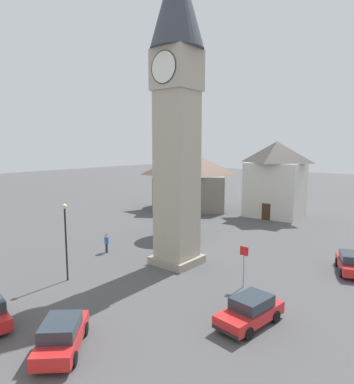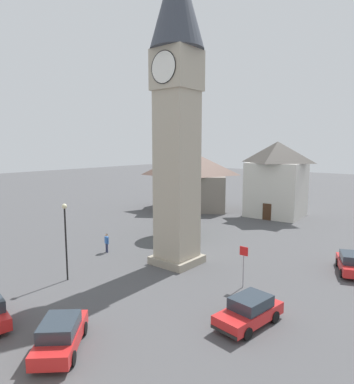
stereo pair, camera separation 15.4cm
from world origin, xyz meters
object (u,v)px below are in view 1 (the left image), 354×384
tree (178,198)px  car_red_corner (250,311)px  road_sign (244,260)px  building_corner_back (189,180)px  lamp_post (66,230)px  building_terrace_right (276,178)px  car_silver_kerb (62,335)px  car_blue_kerb (352,263)px  pedestrian (106,241)px  clock_tower (177,85)px

tree → car_red_corner: bearing=-38.9°
road_sign → building_corner_back: bearing=134.5°
car_red_corner → lamp_post: lamp_post is taller
tree → building_terrace_right: size_ratio=0.63×
lamp_post → building_corner_back: bearing=109.9°
car_silver_kerb → car_red_corner: bearing=53.4°
lamp_post → building_terrace_right: bearing=86.0°
car_blue_kerb → tree: size_ratio=0.72×
building_terrace_right → road_sign: building_terrace_right is taller
pedestrian → building_terrace_right: 25.26m
car_red_corner → tree: size_ratio=0.70×
pedestrian → building_corner_back: bearing=108.2°
clock_tower → tree: size_ratio=3.84×
car_red_corner → pedestrian: bearing=168.6°
car_blue_kerb → tree: tree is taller
car_red_corner → lamp_post: 13.38m
pedestrian → tree: 9.04m
car_silver_kerb → building_corner_back: 36.46m
car_red_corner → tree: (-14.39, 11.61, 3.17)m
tree → road_sign: (11.77, -7.50, -2.03)m
car_red_corner → building_corner_back: building_corner_back is taller
building_corner_back → lamp_post: 28.84m
road_sign → pedestrian: bearing=-175.8°
clock_tower → car_red_corner: (9.06, -4.96, -13.20)m
building_corner_back → car_blue_kerb: bearing=-27.4°
car_red_corner → building_corner_back: bearing=132.8°
clock_tower → building_terrace_right: 24.37m
car_red_corner → building_terrace_right: 29.89m
tree → lamp_post: size_ratio=1.14×
pedestrian → tree: size_ratio=0.27×
pedestrian → building_terrace_right: (4.95, 24.44, 4.03)m
car_blue_kerb → car_red_corner: same height
clock_tower → road_sign: bearing=-7.6°
tree → road_sign: 14.10m
building_terrace_right → car_silver_kerb: bearing=-81.9°
pedestrian → building_corner_back: building_corner_back is taller
building_corner_back → lamp_post: size_ratio=2.42×
lamp_post → road_sign: 12.35m
building_corner_back → car_red_corner: bearing=-47.2°
car_red_corner → road_sign: 5.00m
car_blue_kerb → building_corner_back: bearing=152.6°
car_blue_kerb → building_corner_back: (-24.98, 12.92, 3.62)m
car_silver_kerb → road_sign: (3.05, 11.73, 1.14)m
clock_tower → car_red_corner: bearing=-28.7°
clock_tower → car_silver_kerb: (3.39, -12.59, -13.20)m
building_terrace_right → tree: bearing=-103.0°
car_blue_kerb → car_silver_kerb: (-8.03, -19.15, 0.00)m
pedestrian → building_corner_back: 22.67m
car_red_corner → lamp_post: size_ratio=0.79×
clock_tower → lamp_post: (-3.74, -7.62, -10.35)m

